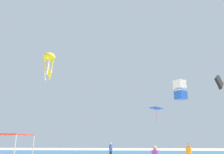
{
  "coord_description": "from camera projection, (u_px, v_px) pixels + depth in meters",
  "views": [
    {
      "loc": [
        3.96,
        -14.21,
        1.97
      ],
      "look_at": [
        1.73,
        11.38,
        9.59
      ],
      "focal_mm": 34.9,
      "sensor_mm": 36.0,
      "label": 1
    }
  ],
  "objects": [
    {
      "name": "kite_diamond_blue",
      "position": [
        156.0,
        109.0,
        35.82
      ],
      "size": [
        2.41,
        2.41,
        2.47
      ],
      "rotation": [
        0.0,
        0.0,
        5.33
      ],
      "color": "blue"
    },
    {
      "name": "kite_box_white",
      "position": [
        180.0,
        90.0,
        25.86
      ],
      "size": [
        1.55,
        1.56,
        2.36
      ],
      "rotation": [
        0.0,
        0.0,
        0.62
      ],
      "color": "white"
    },
    {
      "name": "kite_octopus_yellow",
      "position": [
        49.0,
        58.0,
        36.85
      ],
      "size": [
        2.85,
        2.85,
        4.76
      ],
      "rotation": [
        0.0,
        0.0,
        3.95
      ],
      "color": "yellow"
    },
    {
      "name": "ocean_strip",
      "position": [
        110.0,
        153.0,
        39.9
      ],
      "size": [
        110.0,
        19.94,
        0.03
      ],
      "primitive_type": "cube",
      "color": "#28608C",
      "rests_on": "ground"
    },
    {
      "name": "person_leftmost",
      "position": [
        111.0,
        149.0,
        25.87
      ],
      "size": [
        0.44,
        0.46,
        1.85
      ],
      "rotation": [
        0.0,
        0.0,
        5.21
      ],
      "color": "black",
      "rests_on": "ground"
    },
    {
      "name": "canopy_tent",
      "position": [
        6.0,
        136.0,
        15.81
      ],
      "size": [
        3.01,
        2.83,
        2.47
      ],
      "color": "#B2B2B7",
      "rests_on": "ground"
    },
    {
      "name": "person_central",
      "position": [
        189.0,
        153.0,
        17.22
      ],
      "size": [
        0.44,
        0.44,
        1.83
      ],
      "rotation": [
        0.0,
        0.0,
        2.13
      ],
      "color": "brown",
      "rests_on": "ground"
    },
    {
      "name": "kite_parafoil_black",
      "position": [
        219.0,
        82.0,
        20.51
      ],
      "size": [
        1.97,
        3.1,
        2.12
      ],
      "rotation": [
        0.0,
        0.0,
        4.25
      ],
      "color": "black"
    }
  ]
}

